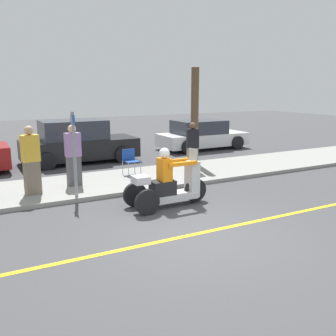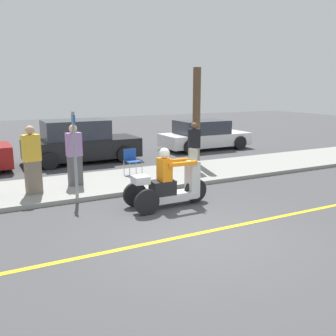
% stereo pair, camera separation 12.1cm
% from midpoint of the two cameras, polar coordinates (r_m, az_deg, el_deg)
% --- Properties ---
extents(ground_plane, '(60.00, 60.00, 0.00)m').
position_cam_midpoint_polar(ground_plane, '(7.73, 3.97, -9.99)').
color(ground_plane, '#424244').
extents(lane_stripe, '(24.00, 0.12, 0.01)m').
position_cam_midpoint_polar(lane_stripe, '(7.89, 6.05, -9.51)').
color(lane_stripe, gold).
rests_on(lane_stripe, ground).
extents(sidewalk_strip, '(28.00, 2.80, 0.12)m').
position_cam_midpoint_polar(sidewalk_strip, '(11.67, -8.04, -2.06)').
color(sidewalk_strip, gray).
rests_on(sidewalk_strip, ground).
extents(motorcycle_trike, '(2.15, 0.81, 1.49)m').
position_cam_midpoint_polar(motorcycle_trike, '(9.26, -0.33, -2.68)').
color(motorcycle_trike, black).
rests_on(motorcycle_trike, ground).
extents(spectator_end_of_line, '(0.47, 0.33, 1.83)m').
position_cam_midpoint_polar(spectator_end_of_line, '(10.49, -20.44, 0.92)').
color(spectator_end_of_line, '#726656').
rests_on(spectator_end_of_line, sidewalk_strip).
extents(spectator_by_tree, '(0.45, 0.35, 1.65)m').
position_cam_midpoint_polar(spectator_by_tree, '(12.62, 3.48, 3.08)').
color(spectator_by_tree, gray).
rests_on(spectator_by_tree, sidewalk_strip).
extents(spectator_mid_group, '(0.44, 0.30, 1.76)m').
position_cam_midpoint_polar(spectator_mid_group, '(11.09, -14.53, 1.72)').
color(spectator_mid_group, '#515156').
rests_on(spectator_mid_group, sidewalk_strip).
extents(folding_chair_set_back, '(0.49, 0.49, 0.82)m').
position_cam_midpoint_polar(folding_chair_set_back, '(12.25, -6.07, 1.38)').
color(folding_chair_set_back, '#A5A8AD').
rests_on(folding_chair_set_back, sidewalk_strip).
extents(parked_car_lot_far, '(4.43, 2.04, 1.67)m').
position_cam_midpoint_polar(parked_car_lot_far, '(15.17, -13.80, 3.77)').
color(parked_car_lot_far, black).
rests_on(parked_car_lot_far, ground).
extents(parked_car_lot_right, '(4.24, 2.03, 1.38)m').
position_cam_midpoint_polar(parked_car_lot_right, '(18.03, 4.92, 4.99)').
color(parked_car_lot_right, silver).
rests_on(parked_car_lot_right, ground).
extents(tree_trunk, '(0.28, 0.28, 3.48)m').
position_cam_midpoint_polar(tree_trunk, '(13.71, 3.83, 7.79)').
color(tree_trunk, brown).
rests_on(tree_trunk, sidewalk_strip).
extents(street_sign, '(0.08, 0.36, 2.20)m').
position_cam_midpoint_polar(street_sign, '(9.90, -14.43, 2.55)').
color(street_sign, gray).
rests_on(street_sign, sidewalk_strip).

